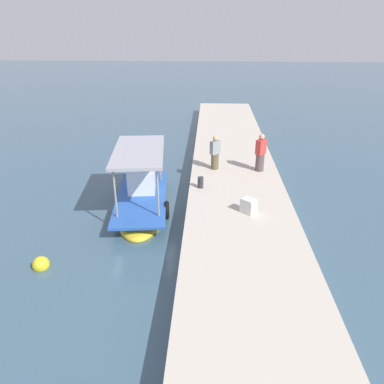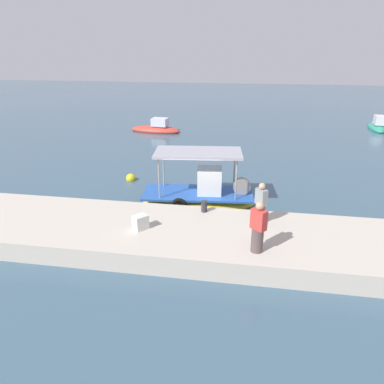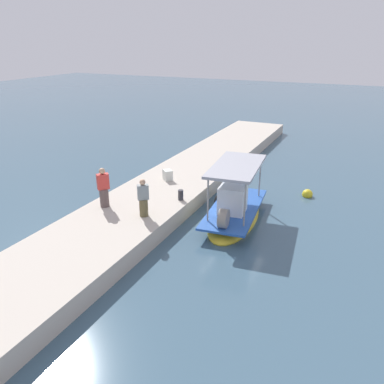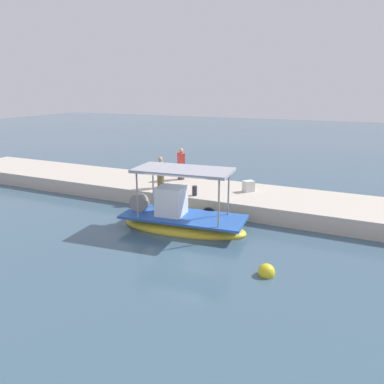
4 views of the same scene
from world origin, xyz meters
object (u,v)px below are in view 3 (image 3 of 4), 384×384
fisherman_by_crate (143,200)px  marker_buoy (307,194)px  cargo_crate (168,175)px  mooring_bollard (181,195)px  main_fishing_boat (234,211)px  fisherman_near_bollard (104,189)px

fisherman_by_crate → marker_buoy: size_ratio=2.98×
cargo_crate → fisherman_by_crate: bearing=15.6°
mooring_bollard → marker_buoy: (-4.79, 4.94, -0.87)m
mooring_bollard → main_fishing_boat: bearing=101.8°
cargo_crate → marker_buoy: (-2.66, 6.76, -0.91)m
fisherman_by_crate → marker_buoy: 9.04m
fisherman_near_bollard → mooring_bollard: 3.45m
main_fishing_boat → cargo_crate: 4.57m
fisherman_near_bollard → marker_buoy: size_ratio=3.27×
main_fishing_boat → cargo_crate: size_ratio=10.28×
marker_buoy → fisherman_by_crate: bearing=-38.4°
main_fishing_boat → fisherman_near_bollard: size_ratio=3.14×
fisherman_by_crate → fisherman_near_bollard: bearing=-93.5°
fisherman_near_bollard → marker_buoy: bearing=132.0°
fisherman_near_bollard → mooring_bollard: fisherman_near_bollard is taller
main_fishing_boat → marker_buoy: 4.98m
fisherman_near_bollard → main_fishing_boat: bearing=116.8°
fisherman_near_bollard → fisherman_by_crate: (0.13, 2.09, -0.07)m
fisherman_by_crate → main_fishing_boat: bearing=131.9°
fisherman_by_crate → marker_buoy: bearing=141.6°
cargo_crate → marker_buoy: bearing=111.5°
fisherman_near_bollard → cargo_crate: fisherman_near_bollard is taller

